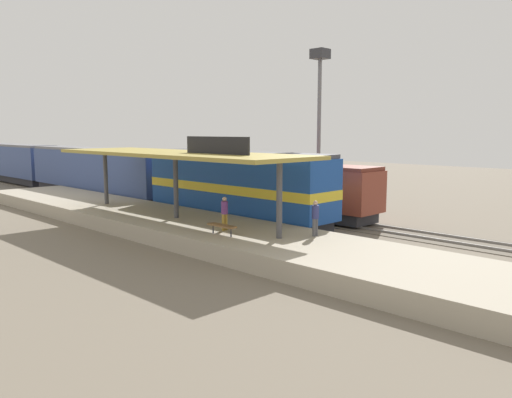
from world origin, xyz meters
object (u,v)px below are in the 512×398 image
object	(u,v)px
platform_bench	(222,226)
person_walking	(315,216)
passenger_carriage_rear	(10,162)
passenger_carriage_front	(97,172)
light_mast	(319,96)
person_waiting	(225,212)
locomotive	(236,186)
freight_car	(298,189)

from	to	relation	value
platform_bench	person_walking	distance (m)	4.51
platform_bench	passenger_carriage_rear	world-z (taller)	passenger_carriage_rear
passenger_carriage_front	passenger_carriage_rear	distance (m)	20.80
light_mast	person_waiting	bearing A→B (deg)	-162.44
passenger_carriage_front	passenger_carriage_rear	world-z (taller)	same
platform_bench	passenger_carriage_rear	xyz separation A→B (m)	(6.00, 44.25, 0.97)
locomotive	person_walking	distance (m)	9.32
freight_car	person_waiting	distance (m)	10.28
passenger_carriage_rear	freight_car	distance (m)	40.40
locomotive	passenger_carriage_rear	size ratio (longest dim) A/B	0.72
person_walking	passenger_carriage_rear	bearing A→B (deg)	86.37
person_waiting	locomotive	bearing A→B (deg)	42.36
passenger_carriage_front	freight_car	bearing A→B (deg)	-76.62
passenger_carriage_rear	freight_car	xyz separation A→B (m)	(4.60, -40.13, -0.34)
passenger_carriage_rear	locomotive	bearing A→B (deg)	-90.00
platform_bench	person_waiting	size ratio (longest dim) A/B	0.99
passenger_carriage_front	person_walking	xyz separation A→B (m)	(-3.02, -26.80, -0.46)
platform_bench	freight_car	bearing A→B (deg)	21.23
light_mast	person_waiting	xyz separation A→B (m)	(-12.92, -4.09, -6.54)
person_waiting	person_walking	xyz separation A→B (m)	(2.10, -4.13, 0.00)
passenger_carriage_rear	light_mast	distance (m)	40.60
locomotive	passenger_carriage_front	xyz separation A→B (m)	(0.00, 18.00, -0.10)
person_walking	passenger_carriage_front	bearing A→B (deg)	83.57
locomotive	passenger_carriage_front	world-z (taller)	locomotive
freight_car	light_mast	world-z (taller)	light_mast
passenger_carriage_rear	person_waiting	xyz separation A→B (m)	(-5.12, -43.47, -0.46)
passenger_carriage_rear	light_mast	bearing A→B (deg)	-78.80
platform_bench	locomotive	xyz separation A→B (m)	(6.00, 5.45, 1.07)
light_mast	passenger_carriage_front	bearing A→B (deg)	112.77
passenger_carriage_front	light_mast	distance (m)	21.05
person_waiting	light_mast	bearing A→B (deg)	17.56
locomotive	person_waiting	xyz separation A→B (m)	(-5.12, -4.67, -0.56)
passenger_carriage_front	person_walking	size ratio (longest dim) A/B	11.70
freight_car	person_waiting	world-z (taller)	freight_car
platform_bench	person_walking	bearing A→B (deg)	-48.32
passenger_carriage_front	person_waiting	size ratio (longest dim) A/B	11.70
person_waiting	passenger_carriage_front	bearing A→B (deg)	77.27
platform_bench	person_waiting	distance (m)	1.28
platform_bench	freight_car	distance (m)	11.39
passenger_carriage_front	person_walking	distance (m)	26.97
platform_bench	light_mast	bearing A→B (deg)	19.44
platform_bench	locomotive	distance (m)	8.18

